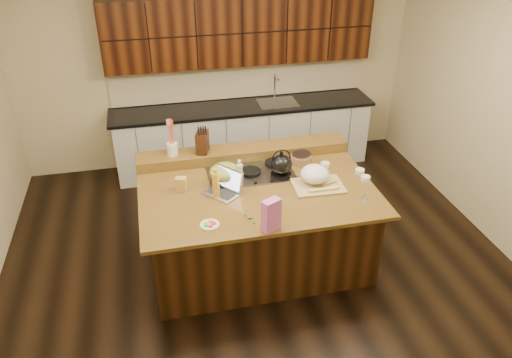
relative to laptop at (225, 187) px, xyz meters
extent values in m
cube|color=black|center=(0.33, 0.00, -0.99)|extent=(5.50, 5.00, 0.01)
cube|color=silver|center=(0.33, 0.00, 1.72)|extent=(5.50, 5.00, 0.01)
cube|color=#CBBC8E|center=(0.33, 2.51, 0.37)|extent=(5.50, 0.01, 2.70)
cube|color=#CBBC8E|center=(0.33, -2.50, 0.37)|extent=(5.50, 0.01, 2.70)
cube|color=#CBBC8E|center=(3.09, 0.00, 0.37)|extent=(0.01, 5.00, 2.70)
cube|color=black|center=(0.33, 0.00, -0.54)|extent=(2.22, 1.42, 0.88)
cube|color=black|center=(0.33, 0.00, -0.08)|extent=(2.40, 1.60, 0.04)
cube|color=black|center=(0.33, 0.70, 0.00)|extent=(2.40, 0.30, 0.12)
cube|color=gray|center=(0.33, 0.30, -0.06)|extent=(0.92, 0.52, 0.02)
cylinder|color=black|center=(0.03, 0.43, -0.04)|extent=(0.22, 0.22, 0.03)
cylinder|color=black|center=(0.63, 0.43, -0.04)|extent=(0.22, 0.22, 0.03)
cylinder|color=black|center=(0.03, 0.17, -0.04)|extent=(0.22, 0.22, 0.03)
cylinder|color=black|center=(0.63, 0.17, -0.04)|extent=(0.22, 0.22, 0.03)
cylinder|color=black|center=(0.33, 0.30, -0.04)|extent=(0.22, 0.22, 0.03)
cube|color=silver|center=(0.63, 2.17, -0.53)|extent=(3.60, 0.62, 0.90)
cube|color=black|center=(0.63, 2.17, -0.06)|extent=(3.70, 0.66, 0.04)
cube|color=gray|center=(1.13, 2.17, -0.05)|extent=(0.55, 0.42, 0.01)
cylinder|color=gray|center=(1.13, 2.35, 0.14)|extent=(0.02, 0.02, 0.36)
cube|color=black|center=(0.63, 2.32, 0.97)|extent=(3.60, 0.34, 0.90)
cube|color=#CBBC8E|center=(0.63, 2.48, 0.22)|extent=(3.60, 0.03, 0.50)
ellipsoid|color=black|center=(0.63, 0.17, 0.09)|extent=(0.25, 0.25, 0.21)
ellipsoid|color=olive|center=(0.03, 0.17, 0.07)|extent=(0.41, 0.41, 0.18)
cube|color=#B7B7BC|center=(-0.04, -0.03, -0.06)|extent=(0.40, 0.41, 0.02)
cube|color=black|center=(-0.04, -0.03, -0.05)|extent=(0.29, 0.31, 0.00)
cube|color=#B7B7BC|center=(0.05, 0.04, 0.06)|extent=(0.27, 0.31, 0.22)
cube|color=silver|center=(0.04, 0.04, 0.06)|extent=(0.24, 0.27, 0.19)
cylinder|color=orange|center=(-0.10, -0.08, 0.07)|extent=(0.09, 0.09, 0.27)
cylinder|color=silver|center=(0.17, 0.09, 0.06)|extent=(0.08, 0.08, 0.25)
cube|color=tan|center=(0.95, -0.12, -0.05)|extent=(0.53, 0.40, 0.02)
ellipsoid|color=white|center=(0.93, -0.04, 0.05)|extent=(0.30, 0.30, 0.18)
cube|color=#EDD872|center=(0.86, -0.24, -0.03)|extent=(0.11, 0.03, 0.03)
cube|color=#EDD872|center=(0.97, -0.24, -0.03)|extent=(0.11, 0.03, 0.03)
cube|color=#EDD872|center=(1.08, -0.24, -0.03)|extent=(0.11, 0.03, 0.03)
cylinder|color=gray|center=(1.06, -0.14, -0.04)|extent=(0.20, 0.08, 0.01)
cylinder|color=white|center=(1.48, -0.10, -0.04)|extent=(0.13, 0.13, 0.04)
cylinder|color=white|center=(1.17, 0.28, -0.04)|extent=(0.12, 0.12, 0.04)
cylinder|color=white|center=(1.48, 0.06, -0.04)|extent=(0.13, 0.13, 0.04)
cylinder|color=#996B3F|center=(0.94, 0.43, -0.02)|extent=(0.27, 0.27, 0.09)
cone|color=silver|center=(1.32, -0.44, -0.03)|extent=(0.09, 0.09, 0.07)
cube|color=#DC67B9|center=(0.30, -0.72, 0.09)|extent=(0.19, 0.15, 0.31)
cylinder|color=white|center=(-0.23, -0.54, -0.06)|extent=(0.23, 0.23, 0.01)
cube|color=gold|center=(-0.42, 0.12, 0.01)|extent=(0.13, 0.11, 0.15)
cylinder|color=white|center=(-0.46, 0.70, 0.13)|extent=(0.16, 0.16, 0.14)
cube|color=black|center=(-0.12, 0.70, 0.18)|extent=(0.18, 0.22, 0.24)
ellipsoid|color=red|center=(0.38, -0.55, -0.05)|extent=(0.02, 0.02, 0.02)
ellipsoid|color=#198C26|center=(0.17, -0.61, -0.05)|extent=(0.02, 0.02, 0.02)
ellipsoid|color=red|center=(0.37, -0.45, -0.05)|extent=(0.02, 0.02, 0.02)
ellipsoid|color=#198C26|center=(0.16, -0.52, -0.05)|extent=(0.02, 0.02, 0.02)
ellipsoid|color=red|center=(0.33, -0.56, -0.05)|extent=(0.02, 0.02, 0.02)
ellipsoid|color=#198C26|center=(0.11, -0.46, -0.05)|extent=(0.02, 0.02, 0.02)
ellipsoid|color=red|center=(0.45, -0.41, -0.05)|extent=(0.02, 0.02, 0.02)
ellipsoid|color=#198C26|center=(0.14, -0.52, -0.05)|extent=(0.02, 0.02, 0.02)
ellipsoid|color=red|center=(0.15, -0.52, -0.05)|extent=(0.02, 0.02, 0.02)
camera|label=1|loc=(-0.65, -4.25, 2.61)|focal=35.00mm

